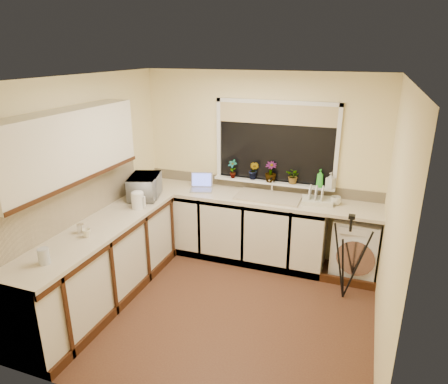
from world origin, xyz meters
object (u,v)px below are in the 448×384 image
at_px(dish_rack, 317,201).
at_px(microwave, 145,187).
at_px(soap_bottle_clear, 330,180).
at_px(laptop, 202,185).
at_px(tripod, 347,257).
at_px(plant_b, 254,170).
at_px(cup_left, 87,233).
at_px(plant_d, 294,176).
at_px(steel_jar, 81,229).
at_px(kettle, 138,201).
at_px(cup_back, 336,201).
at_px(washing_machine, 357,247).
at_px(plant_c, 271,172).
at_px(glass_jug, 44,256).
at_px(soap_bottle_green, 320,178).
at_px(plant_a, 233,169).

height_order(dish_rack, microwave, microwave).
xyz_separation_m(microwave, soap_bottle_clear, (2.23, 0.72, 0.11)).
height_order(laptop, tripod, laptop).
xyz_separation_m(plant_b, cup_left, (-1.19, -1.97, -0.23)).
relative_size(microwave, plant_d, 2.50).
height_order(steel_jar, microwave, microwave).
height_order(kettle, cup_back, kettle).
distance_m(steel_jar, microwave, 1.18).
distance_m(washing_machine, dish_rack, 0.76).
bearing_deg(plant_b, plant_c, -5.15).
xyz_separation_m(kettle, glass_jug, (-0.08, -1.43, -0.02)).
height_order(microwave, plant_b, plant_b).
distance_m(washing_machine, plant_d, 1.18).
bearing_deg(plant_c, cup_back, -11.03).
xyz_separation_m(washing_machine, cup_left, (-2.59, -1.78, 0.56)).
height_order(washing_machine, microwave, microwave).
bearing_deg(soap_bottle_green, cup_left, -136.55).
xyz_separation_m(plant_b, plant_c, (0.24, -0.02, 0.01)).
xyz_separation_m(steel_jar, cup_back, (2.39, 1.73, 0.00)).
bearing_deg(soap_bottle_clear, laptop, -173.50).
bearing_deg(plant_b, kettle, -134.81).
relative_size(laptop, cup_left, 3.97).
xyz_separation_m(kettle, microwave, (-0.12, 0.37, 0.05)).
bearing_deg(washing_machine, kettle, -152.43).
distance_m(plant_d, soap_bottle_clear, 0.47).
distance_m(soap_bottle_clear, cup_left, 2.94).
relative_size(washing_machine, soap_bottle_green, 3.29).
bearing_deg(glass_jug, plant_a, 70.22).
bearing_deg(plant_a, soap_bottle_clear, 0.67).
distance_m(tripod, microwave, 2.60).
relative_size(soap_bottle_clear, cup_left, 2.27).
bearing_deg(plant_a, soap_bottle_green, 0.67).
bearing_deg(cup_left, plant_c, 53.91).
bearing_deg(soap_bottle_green, dish_rack, -87.68).
bearing_deg(soap_bottle_green, tripod, -59.07).
relative_size(washing_machine, cup_back, 5.81).
relative_size(plant_c, cup_left, 3.00).
bearing_deg(glass_jug, washing_machine, 42.27).
relative_size(washing_machine, kettle, 3.92).
distance_m(laptop, dish_rack, 1.55).
distance_m(steel_jar, plant_d, 2.66).
xyz_separation_m(plant_c, cup_left, (-1.42, -1.95, -0.24)).
bearing_deg(plant_d, plant_c, -176.21).
bearing_deg(cup_left, soap_bottle_green, 43.45).
xyz_separation_m(plant_c, soap_bottle_green, (0.64, -0.00, -0.02)).
height_order(plant_d, soap_bottle_green, soap_bottle_green).
bearing_deg(laptop, plant_d, -6.85).
height_order(laptop, plant_d, plant_d).
bearing_deg(dish_rack, glass_jug, -140.02).
height_order(plant_c, cup_left, plant_c).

